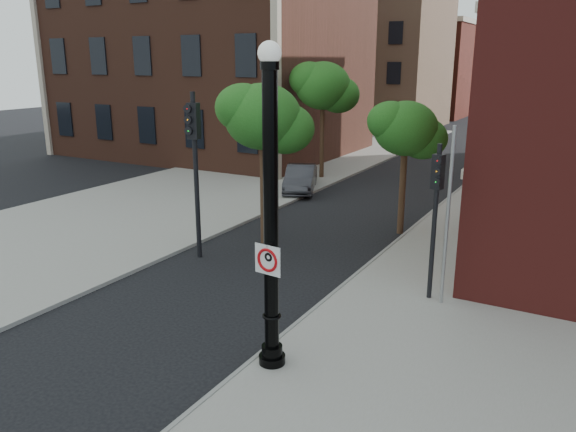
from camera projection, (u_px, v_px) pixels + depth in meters
The scene contains 16 objects.
ground at pixel (160, 354), 12.48m from camera, with size 120.00×120.00×0.00m, color black.
sidewalk_right at pixel (514, 261), 18.01m from camera, with size 8.00×60.00×0.12m, color gray.
sidewalk_left at pixel (255, 174), 31.82m from camera, with size 10.00×50.00×0.12m, color gray.
curb_edge at pixel (396, 242), 19.88m from camera, with size 0.10×60.00×0.14m, color gray.
victorian_building at pixel (214, 22), 37.80m from camera, with size 18.60×14.60×17.95m.
bg_building_tan_a at pixel (375, 63), 53.44m from camera, with size 12.00×12.00×12.00m, color #9A7054.
bg_building_red at pixel (418, 71), 65.45m from camera, with size 12.00×12.00×10.00m, color maroon.
lamppost at pixel (271, 230), 11.08m from camera, with size 0.56×0.56×6.65m.
no_parking_sign at pixel (268, 260), 11.09m from camera, with size 0.62×0.11×0.62m.
parked_car at pixel (301, 179), 27.62m from camera, with size 1.37×3.92×1.29m, color #2D2D32.
traffic_signal_left at pixel (194, 148), 17.62m from camera, with size 0.39×0.46×5.36m.
traffic_signal_right at pixel (436, 198), 14.39m from camera, with size 0.32×0.37×4.28m.
utility_pole at pixel (447, 220), 14.21m from camera, with size 0.10×0.10×4.78m, color #999999.
street_tree_a at pixel (264, 118), 18.86m from camera, with size 3.09×2.79×5.57m.
street_tree_b at pixel (324, 87), 29.38m from camera, with size 3.45×3.12×6.22m.
street_tree_c at pixel (407, 130), 20.10m from camera, with size 2.72×2.46×4.91m.
Camera 1 is at (7.99, -8.34, 6.32)m, focal length 35.00 mm.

